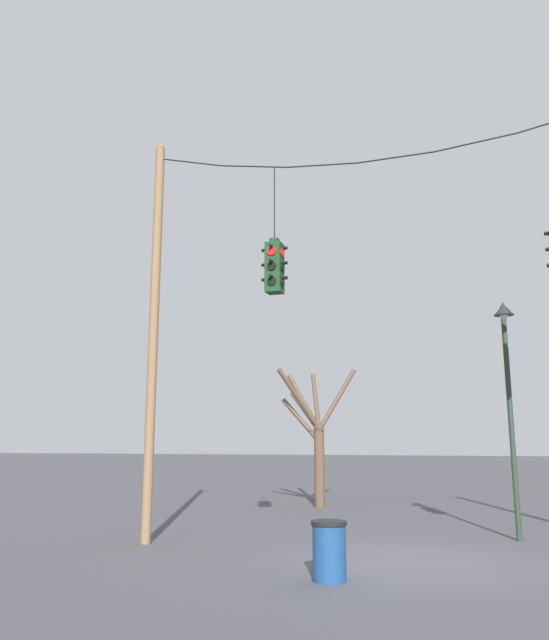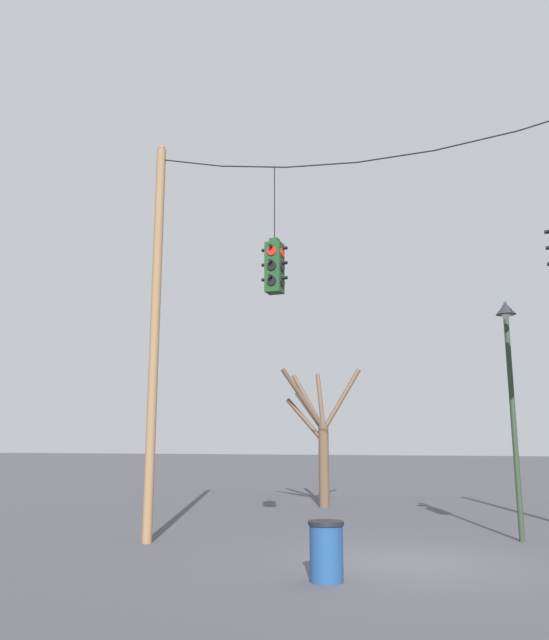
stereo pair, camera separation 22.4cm
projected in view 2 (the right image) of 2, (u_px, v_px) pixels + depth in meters
ground_plane at (409, 562)px, 11.16m from camera, size 200.00×200.00×0.00m
utility_pole_left at (155, 332)px, 14.14m from camera, size 0.21×0.21×9.16m
span_wire at (395, 144)px, 12.98m from camera, size 11.13×0.03×0.87m
traffic_light_near_left_pole at (274, 267)px, 13.41m from camera, size 0.58×0.58×2.87m
street_lamp at (510, 369)px, 14.02m from camera, size 0.44×0.77×5.25m
bare_tree at (319, 434)px, 21.32m from camera, size 2.63×2.49×4.66m
trash_bin at (326, 551)px, 9.68m from camera, size 0.56×0.56×0.90m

